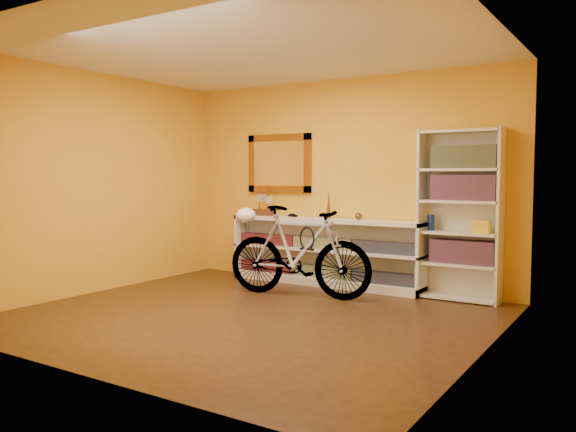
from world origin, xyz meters
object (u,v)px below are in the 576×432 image
Objects in this scene: bookcase at (460,215)px; bicycle at (299,252)px; helmet at (246,215)px; console_unit at (324,252)px.

bookcase reaches higher than bicycle.
bookcase is 1.07× the size of bicycle.
helmet is (-2.26, -0.91, -0.03)m from bookcase.
bicycle is at bearing 8.81° from helmet.
console_unit is 1.37× the size of bookcase.
bookcase is at bearing -71.90° from bicycle.
bookcase is 1.84m from bicycle.
bicycle is 0.78m from helmet.
helmet is (-0.67, -0.10, 0.40)m from bicycle.
bicycle is (0.10, -0.78, 0.10)m from console_unit.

